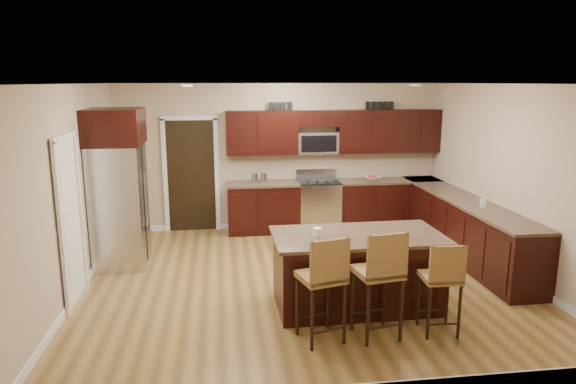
{
  "coord_description": "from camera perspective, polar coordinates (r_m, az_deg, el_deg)",
  "views": [
    {
      "loc": [
        -1.11,
        -6.71,
        2.73
      ],
      "look_at": [
        -0.16,
        0.4,
        1.18
      ],
      "focal_mm": 32.0,
      "sensor_mm": 36.0,
      "label": 1
    }
  ],
  "objects": [
    {
      "name": "floor",
      "position": [
        7.33,
        1.71,
        -9.69
      ],
      "size": [
        6.0,
        6.0,
        0.0
      ],
      "primitive_type": "plane",
      "color": "olive",
      "rests_on": "ground"
    },
    {
      "name": "ceiling",
      "position": [
        6.8,
        1.85,
        11.93
      ],
      "size": [
        6.0,
        6.0,
        0.0
      ],
      "primitive_type": "plane",
      "rotation": [
        3.14,
        0.0,
        0.0
      ],
      "color": "silver",
      "rests_on": "wall_back"
    },
    {
      "name": "wall_back",
      "position": [
        9.62,
        -0.89,
        3.93
      ],
      "size": [
        6.0,
        0.0,
        6.0
      ],
      "primitive_type": "plane",
      "rotation": [
        1.57,
        0.0,
        0.0
      ],
      "color": "tan",
      "rests_on": "floor"
    },
    {
      "name": "wall_left",
      "position": [
        7.1,
        -22.85,
        0.02
      ],
      "size": [
        0.0,
        5.5,
        5.5
      ],
      "primitive_type": "plane",
      "rotation": [
        1.57,
        0.0,
        1.57
      ],
      "color": "tan",
      "rests_on": "floor"
    },
    {
      "name": "wall_right",
      "position": [
        7.99,
        23.53,
        1.22
      ],
      "size": [
        0.0,
        5.5,
        5.5
      ],
      "primitive_type": "plane",
      "rotation": [
        1.57,
        0.0,
        -1.57
      ],
      "color": "tan",
      "rests_on": "floor"
    },
    {
      "name": "base_cabinets",
      "position": [
        8.99,
        12.27,
        -2.73
      ],
      "size": [
        4.02,
        3.96,
        0.92
      ],
      "color": "black",
      "rests_on": "floor"
    },
    {
      "name": "upper_cabinets",
      "position": [
        9.58,
        5.47,
        6.8
      ],
      "size": [
        4.0,
        0.33,
        0.8
      ],
      "color": "black",
      "rests_on": "wall_back"
    },
    {
      "name": "range",
      "position": [
        9.6,
        3.37,
        -1.44
      ],
      "size": [
        0.76,
        0.64,
        1.11
      ],
      "color": "silver",
      "rests_on": "floor"
    },
    {
      "name": "microwave",
      "position": [
        9.55,
        3.28,
        5.49
      ],
      "size": [
        0.76,
        0.31,
        0.4
      ],
      "primitive_type": "cube",
      "color": "silver",
      "rests_on": "upper_cabinets"
    },
    {
      "name": "doorway",
      "position": [
        9.61,
        -10.7,
        1.78
      ],
      "size": [
        0.85,
        0.03,
        2.06
      ],
      "primitive_type": "cube",
      "color": "black",
      "rests_on": "floor"
    },
    {
      "name": "pantry_door",
      "position": [
        6.89,
        -23.1,
        -3.18
      ],
      "size": [
        0.03,
        0.8,
        2.04
      ],
      "primitive_type": "cube",
      "color": "white",
      "rests_on": "floor"
    },
    {
      "name": "letter_decor",
      "position": [
        9.52,
        4.67,
        9.52
      ],
      "size": [
        2.2,
        0.03,
        0.15
      ],
      "primitive_type": null,
      "color": "black",
      "rests_on": "upper_cabinets"
    },
    {
      "name": "island",
      "position": [
        6.43,
        7.64,
        -8.88
      ],
      "size": [
        2.06,
        1.1,
        0.92
      ],
      "rotation": [
        0.0,
        0.0,
        0.01
      ],
      "color": "black",
      "rests_on": "floor"
    },
    {
      "name": "stool_left",
      "position": [
        5.42,
        4.01,
        -9.43
      ],
      "size": [
        0.54,
        0.54,
        1.18
      ],
      "rotation": [
        0.0,
        0.0,
        0.27
      ],
      "color": "olive",
      "rests_on": "floor"
    },
    {
      "name": "stool_mid",
      "position": [
        5.56,
        10.27,
        -8.77
      ],
      "size": [
        0.52,
        0.52,
        1.22
      ],
      "rotation": [
        0.0,
        0.0,
        0.17
      ],
      "color": "olive",
      "rests_on": "floor"
    },
    {
      "name": "stool_right",
      "position": [
        5.85,
        16.79,
        -9.12
      ],
      "size": [
        0.41,
        0.41,
        1.05
      ],
      "rotation": [
        0.0,
        0.0,
        -0.05
      ],
      "color": "olive",
      "rests_on": "floor"
    },
    {
      "name": "refrigerator",
      "position": [
        8.0,
        -18.31,
        0.57
      ],
      "size": [
        0.79,
        0.97,
        2.35
      ],
      "color": "silver",
      "rests_on": "floor"
    },
    {
      "name": "floor_mat",
      "position": [
        9.12,
        8.77,
        -5.34
      ],
      "size": [
        0.93,
        0.66,
        0.01
      ],
      "primitive_type": "cube",
      "rotation": [
        0.0,
        0.0,
        0.08
      ],
      "color": "brown",
      "rests_on": "floor"
    },
    {
      "name": "fruit_bowl",
      "position": [
        9.75,
        9.35,
        1.52
      ],
      "size": [
        0.34,
        0.34,
        0.07
      ],
      "primitive_type": "imported",
      "rotation": [
        0.0,
        0.0,
        0.29
      ],
      "color": "silver",
      "rests_on": "base_cabinets"
    },
    {
      "name": "soap_bottle",
      "position": [
        8.06,
        20.86,
        -0.98
      ],
      "size": [
        0.1,
        0.1,
        0.17
      ],
      "primitive_type": "imported",
      "rotation": [
        0.0,
        0.0,
        -0.42
      ],
      "color": "#B2B2B2",
      "rests_on": "base_cabinets"
    },
    {
      "name": "canister_tall",
      "position": [
        9.34,
        -3.71,
        1.55
      ],
      "size": [
        0.12,
        0.12,
        0.18
      ],
      "primitive_type": "cylinder",
      "color": "silver",
      "rests_on": "base_cabinets"
    },
    {
      "name": "canister_short",
      "position": [
        9.35,
        -2.7,
        1.57
      ],
      "size": [
        0.11,
        0.11,
        0.18
      ],
      "primitive_type": "cylinder",
      "color": "silver",
      "rests_on": "base_cabinets"
    },
    {
      "name": "island_jar",
      "position": [
        6.15,
        3.27,
        -4.46
      ],
      "size": [
        0.1,
        0.1,
        0.1
      ],
      "primitive_type": "cylinder",
      "color": "white",
      "rests_on": "island"
    }
  ]
}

